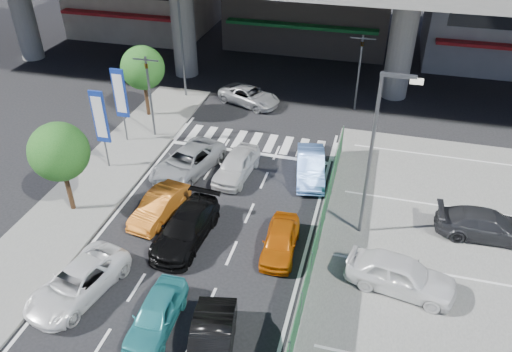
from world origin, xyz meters
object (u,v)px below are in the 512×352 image
(wagon_silver_front_left, at_px, (188,162))
(taxi_orange_right, at_px, (280,240))
(kei_truck_front_right, at_px, (311,166))
(traffic_cone, at_px, (354,263))
(traffic_light_left, at_px, (148,77))
(sedan_white_front_mid, at_px, (237,165))
(taxi_orange_left, at_px, (159,206))
(traffic_light_right, at_px, (361,55))
(sedan_black_mid, at_px, (186,228))
(sedan_white_mid_left, at_px, (78,282))
(parked_sedan_white, at_px, (401,274))
(street_lamp_right, at_px, (376,145))
(signboard_far, at_px, (120,95))
(tree_near, at_px, (59,152))
(signboard_near, at_px, (100,119))
(crossing_wagon_silver, at_px, (249,96))
(taxi_teal_mid, at_px, (156,314))
(street_lamp_left, at_px, (183,32))
(parked_sedan_dgrey, at_px, (486,225))
(tree_far, at_px, (143,68))
(hatch_black_mid_right, at_px, (211,347))

(wagon_silver_front_left, bearing_deg, taxi_orange_right, -23.31)
(kei_truck_front_right, xyz_separation_m, traffic_cone, (3.04, -6.67, -0.25))
(traffic_light_left, bearing_deg, kei_truck_front_right, -11.35)
(sedan_white_front_mid, bearing_deg, taxi_orange_left, -114.69)
(traffic_light_right, xyz_separation_m, taxi_orange_right, (-1.83, -15.29, -3.32))
(traffic_light_left, height_order, sedan_black_mid, traffic_light_left)
(kei_truck_front_right, bearing_deg, sedan_white_mid_left, -135.53)
(parked_sedan_white, bearing_deg, taxi_orange_right, 89.49)
(street_lamp_right, xyz_separation_m, signboard_far, (-14.77, 4.99, -1.71))
(traffic_light_left, relative_size, tree_near, 1.08)
(street_lamp_right, xyz_separation_m, traffic_cone, (-0.18, -2.71, -4.33))
(signboard_near, bearing_deg, sedan_white_mid_left, -68.26)
(traffic_light_right, relative_size, crossing_wagon_silver, 1.18)
(taxi_teal_mid, xyz_separation_m, traffic_cone, (6.92, 4.86, -0.19))
(signboard_near, bearing_deg, parked_sedan_white, -18.15)
(wagon_silver_front_left, xyz_separation_m, sedan_white_front_mid, (2.70, 0.40, 0.00))
(taxi_teal_mid, bearing_deg, street_lamp_left, 106.93)
(sedan_black_mid, relative_size, taxi_orange_right, 1.32)
(tree_near, bearing_deg, kei_truck_front_right, 28.56)
(street_lamp_right, distance_m, signboard_near, 14.61)
(taxi_teal_mid, bearing_deg, taxi_orange_left, 111.88)
(kei_truck_front_right, bearing_deg, parked_sedan_dgrey, -28.79)
(kei_truck_front_right, height_order, parked_sedan_white, parked_sedan_white)
(signboard_far, distance_m, tree_far, 3.53)
(street_lamp_right, bearing_deg, parked_sedan_white, -62.55)
(traffic_light_right, xyz_separation_m, tree_near, (-12.50, -15.00, -0.55))
(street_lamp_right, bearing_deg, crossing_wagon_silver, 126.59)
(sedan_black_mid, xyz_separation_m, traffic_cone, (7.67, -0.05, -0.25))
(parked_sedan_dgrey, bearing_deg, wagon_silver_front_left, 82.22)
(taxi_teal_mid, distance_m, crossing_wagon_silver, 19.64)
(sedan_white_mid_left, height_order, crossing_wagon_silver, sedan_white_mid_left)
(street_lamp_right, distance_m, taxi_orange_right, 5.90)
(taxi_teal_mid, height_order, traffic_cone, taxi_teal_mid)
(street_lamp_left, distance_m, kei_truck_front_right, 13.67)
(taxi_orange_left, distance_m, parked_sedan_white, 11.61)
(parked_sedan_dgrey, distance_m, traffic_cone, 6.80)
(sedan_white_mid_left, relative_size, parked_sedan_white, 1.04)
(sedan_black_mid, bearing_deg, kei_truck_front_right, 58.57)
(taxi_teal_mid, distance_m, taxi_orange_right, 6.39)
(tree_far, relative_size, crossing_wagon_silver, 1.09)
(crossing_wagon_silver, bearing_deg, sedan_white_mid_left, -165.63)
(signboard_near, height_order, sedan_white_mid_left, signboard_near)
(taxi_orange_right, height_order, sedan_white_front_mid, sedan_white_front_mid)
(hatch_black_mid_right, height_order, taxi_orange_left, hatch_black_mid_right)
(traffic_light_right, bearing_deg, parked_sedan_dgrey, -59.10)
(traffic_light_left, xyz_separation_m, parked_sedan_white, (15.08, -9.28, -3.12))
(tree_far, xyz_separation_m, parked_sedan_white, (16.68, -11.78, -2.57))
(taxi_teal_mid, xyz_separation_m, parked_sedan_dgrey, (12.55, 8.67, 0.09))
(street_lamp_right, bearing_deg, sedan_white_front_mid, 156.77)
(taxi_orange_left, bearing_deg, taxi_orange_right, 0.24)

